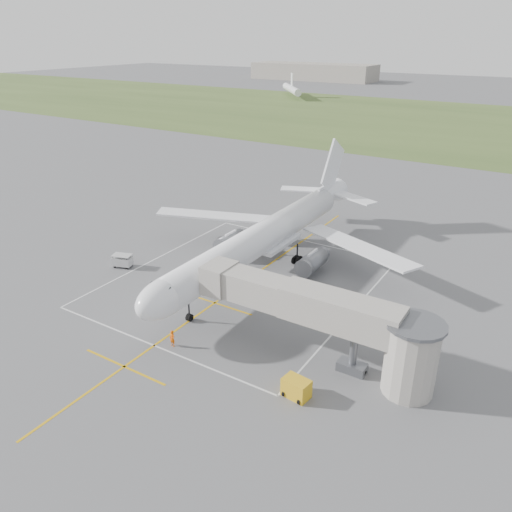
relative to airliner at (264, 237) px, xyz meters
The scene contains 11 objects.
ground 4.46m from the airliner, 90.00° to the right, with size 700.00×700.00×0.00m, color #4F4F52.
grass_strip 129.32m from the airliner, 90.00° to the left, with size 700.00×120.00×0.02m, color #405525.
apron_markings 7.90m from the airliner, 90.00° to the right, with size 28.20×60.00×0.01m.
airliner is the anchor object (origin of this frame).
jet_bridge 21.22m from the airliner, 42.19° to the right, with size 23.40×5.00×7.20m.
gpu_unit 25.40m from the airliner, 52.50° to the right, with size 2.44×1.87×1.70m.
baggage_cart 18.82m from the airliner, 149.40° to the right, with size 2.78×2.15×1.71m.
ramp_worker_nose 20.18m from the airliner, 85.43° to the right, with size 0.62×0.41×1.71m, color #ED5807.
ramp_worker_wing 6.36m from the airliner, 151.48° to the left, with size 0.84×0.65×1.72m, color #E55207.
distant_hangars 264.94m from the airliner, 93.50° to the left, with size 345.00×49.00×12.00m.
distant_aircraft 167.17m from the airliner, 89.20° to the left, with size 204.95×26.96×8.85m.
Camera 1 is at (30.31, -49.48, 28.11)m, focal length 35.00 mm.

